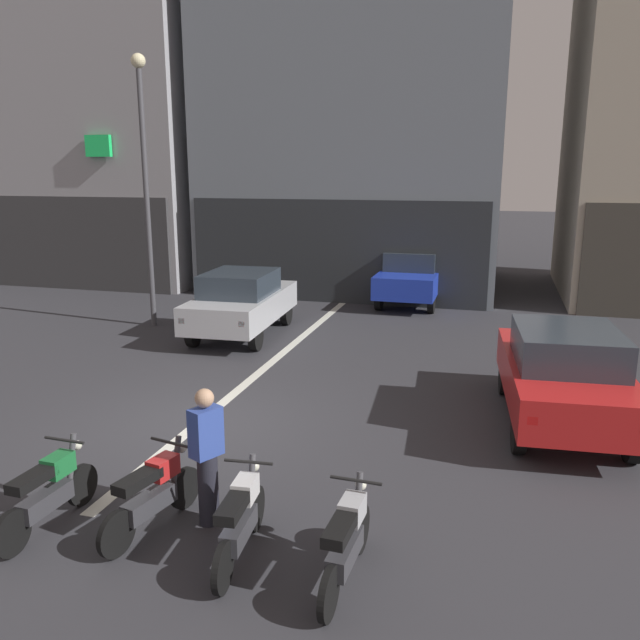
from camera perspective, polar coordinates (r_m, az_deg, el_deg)
The scene contains 13 objects.
ground_plane at distance 10.83m, azimuth -10.85°, elevation -9.08°, with size 120.00×120.00×0.00m, color #333338.
lane_centre_line at distance 16.14m, azimuth -1.43°, elevation -1.36°, with size 0.20×18.00×0.01m, color silver.
building_corner_left at distance 28.20m, azimuth -19.06°, elevation 24.22°, with size 9.76×8.42×19.56m.
building_mid_block at distance 23.73m, azimuth 3.83°, elevation 19.42°, with size 9.76×7.92×13.31m.
car_silver_crossing_near at distance 16.05m, azimuth -7.02°, elevation 1.69°, with size 1.96×4.18×1.64m.
car_red_parked_kerbside at distance 11.05m, azimuth 20.92°, elevation -4.41°, with size 2.06×4.22×1.64m.
car_blue_down_street at distance 20.15m, azimuth 8.21°, elevation 4.01°, with size 1.79×4.11×1.64m.
street_lamp at distance 17.25m, azimuth -15.41°, elevation 13.12°, with size 0.36×0.36×6.87m.
motorcycle_green_row_leftmost at distance 8.24m, azimuth -23.09°, elevation -13.90°, with size 0.55×1.67×0.98m.
motorcycle_red_row_left_mid at distance 7.82m, azimuth -14.70°, elevation -14.75°, with size 0.55×1.65×0.98m.
motorcycle_white_row_centre at distance 7.16m, azimuth -7.11°, elevation -17.19°, with size 0.55×1.67×0.98m.
motorcycle_silver_row_right_mid at distance 6.76m, azimuth 2.40°, elevation -19.10°, with size 0.55×1.67×0.98m.
person_by_motorcycles at distance 7.64m, azimuth -10.08°, elevation -11.86°, with size 0.36×0.42×1.67m.
Camera 1 is at (4.58, -8.93, 4.07)m, focal length 35.80 mm.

